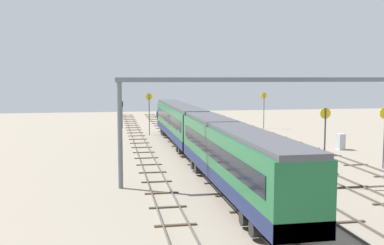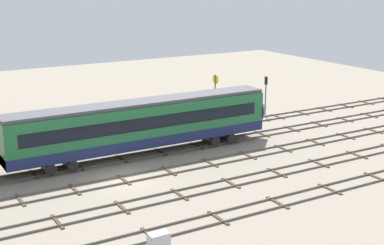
# 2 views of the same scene
# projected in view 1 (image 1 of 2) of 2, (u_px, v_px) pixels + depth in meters

# --- Properties ---
(ground_plane) EXTENTS (115.03, 115.03, 0.00)m
(ground_plane) POSITION_uv_depth(u_px,v_px,m) (224.00, 148.00, 52.70)
(ground_plane) COLOR gray
(track_near_foreground) EXTENTS (99.03, 2.40, 0.16)m
(track_near_foreground) POSITION_uv_depth(u_px,v_px,m) (301.00, 145.00, 54.39)
(track_near_foreground) COLOR #59544C
(track_near_foreground) RESTS_ON ground
(track_second_near) EXTENTS (99.03, 2.40, 0.16)m
(track_second_near) POSITION_uv_depth(u_px,v_px,m) (263.00, 146.00, 53.54)
(track_second_near) COLOR #59544C
(track_second_near) RESTS_ON ground
(track_middle) EXTENTS (99.03, 2.40, 0.16)m
(track_middle) POSITION_uv_depth(u_px,v_px,m) (224.00, 147.00, 52.70)
(track_middle) COLOR #59544C
(track_middle) RESTS_ON ground
(track_with_train) EXTENTS (99.03, 2.40, 0.16)m
(track_with_train) POSITION_uv_depth(u_px,v_px,m) (184.00, 148.00, 51.85)
(track_with_train) COLOR #59544C
(track_with_train) RESTS_ON ground
(track_far_background) EXTENTS (99.03, 2.40, 0.16)m
(track_far_background) POSITION_uv_depth(u_px,v_px,m) (143.00, 150.00, 51.01)
(track_far_background) COLOR #59544C
(track_far_background) RESTS_ON ground
(train) EXTENTS (50.40, 3.24, 4.80)m
(train) POSITION_uv_depth(u_px,v_px,m) (197.00, 135.00, 43.91)
(train) COLOR #1E6638
(train) RESTS_ON ground
(overhead_gantry) EXTENTS (0.40, 24.73, 8.24)m
(overhead_gantry) POSITION_uv_depth(u_px,v_px,m) (276.00, 99.00, 35.03)
(overhead_gantry) COLOR slate
(overhead_gantry) RESTS_ON ground
(speed_sign_near_foreground) EXTENTS (0.14, 0.95, 5.98)m
(speed_sign_near_foreground) POSITION_uv_depth(u_px,v_px,m) (149.00, 108.00, 64.03)
(speed_sign_near_foreground) COLOR #4C4C51
(speed_sign_near_foreground) RESTS_ON ground
(speed_sign_mid_trackside) EXTENTS (0.14, 1.00, 5.80)m
(speed_sign_mid_trackside) POSITION_uv_depth(u_px,v_px,m) (264.00, 105.00, 72.55)
(speed_sign_mid_trackside) COLOR #4C4C51
(speed_sign_mid_trackside) RESTS_ON ground
(speed_sign_far_trackside) EXTENTS (0.14, 0.84, 5.98)m
(speed_sign_far_trackside) POSITION_uv_depth(u_px,v_px,m) (325.00, 137.00, 33.84)
(speed_sign_far_trackside) COLOR #4C4C51
(speed_sign_far_trackside) RESTS_ON ground
(signal_light_trackside_approach) EXTENTS (0.31, 0.32, 4.38)m
(signal_light_trackside_approach) POSITION_uv_depth(u_px,v_px,m) (122.00, 111.00, 72.50)
(signal_light_trackside_approach) COLOR #4C4C51
(signal_light_trackside_approach) RESTS_ON ground
(relay_cabinet) EXTENTS (1.16, 0.71, 1.82)m
(relay_cabinet) POSITION_uv_depth(u_px,v_px,m) (340.00, 142.00, 51.42)
(relay_cabinet) COLOR #B2B7BC
(relay_cabinet) RESTS_ON ground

